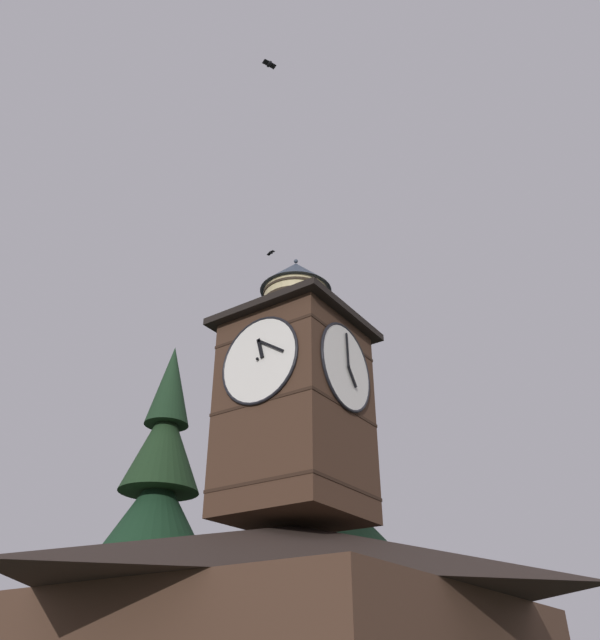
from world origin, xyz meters
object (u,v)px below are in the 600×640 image
building_main (296,633)px  pine_tree_behind (154,535)px  flying_bird_high (269,64)px  clock_tower (296,394)px  pine_tree_aside (345,581)px  flying_bird_low (271,253)px

building_main → pine_tree_behind: bearing=-92.7°
building_main → flying_bird_high: 18.96m
clock_tower → pine_tree_behind: 7.88m
pine_tree_behind → pine_tree_aside: pine_tree_behind is taller
clock_tower → building_main: bearing=-151.2°
building_main → clock_tower: size_ratio=1.46×
building_main → flying_bird_high: flying_bird_high is taller
building_main → pine_tree_behind: pine_tree_behind is taller
flying_bird_high → flying_bird_low: 9.10m
pine_tree_aside → pine_tree_behind: bearing=-31.9°
building_main → flying_bird_low: flying_bird_low is taller
pine_tree_aside → flying_bird_low: size_ratio=25.34×
clock_tower → flying_bird_low: flying_bird_low is taller
pine_tree_aside → clock_tower: bearing=20.0°
flying_bird_low → flying_bird_high: bearing=36.2°
clock_tower → flying_bird_low: 10.24m
pine_tree_behind → pine_tree_aside: size_ratio=1.18×
clock_tower → flying_bird_high: 12.03m
building_main → flying_bird_high: size_ratio=26.65×
clock_tower → pine_tree_aside: (-7.46, -2.72, -4.93)m
pine_tree_behind → flying_bird_low: bearing=123.1°
clock_tower → pine_tree_aside: clock_tower is taller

